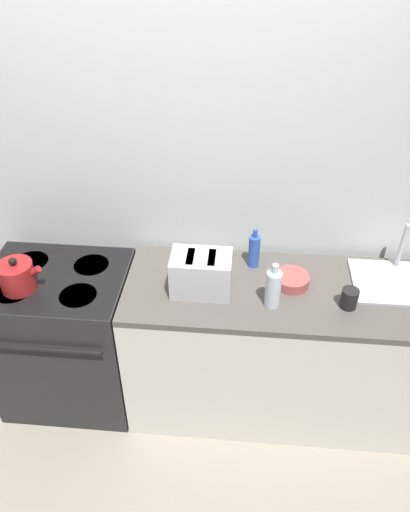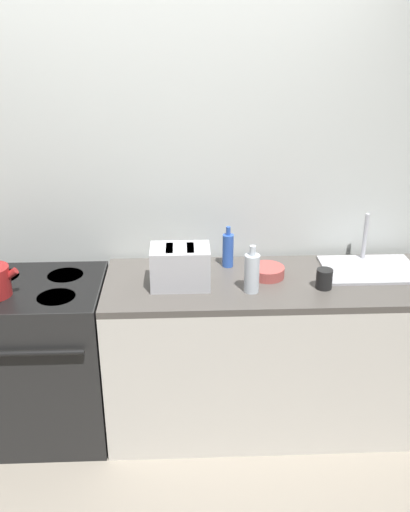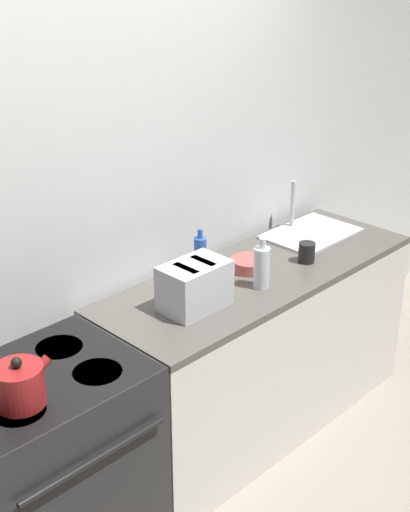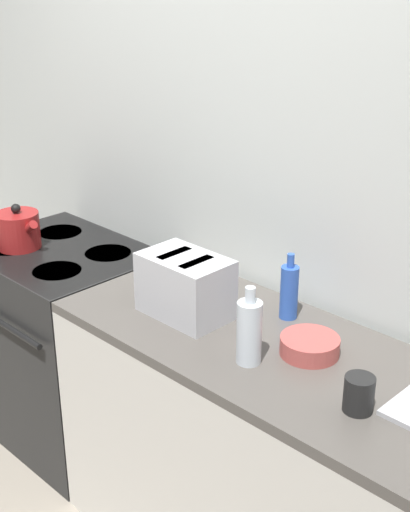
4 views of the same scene
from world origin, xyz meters
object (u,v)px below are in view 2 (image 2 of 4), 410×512
at_px(stove, 38,358).
at_px(toaster, 180,267).
at_px(bottle_clear, 252,273).
at_px(cup_black, 324,279).
at_px(bowl, 267,272).
at_px(bottle_blue, 228,250).

distance_m(stove, toaster, 0.97).
distance_m(bottle_clear, cup_black, 0.38).
height_order(stove, bowl, bowl).
distance_m(toaster, bowl, 0.48).
bearing_deg(bowl, cup_black, -28.23).
relative_size(toaster, cup_black, 2.92).
relative_size(stove, cup_black, 8.75).
bearing_deg(cup_black, bowl, 151.77).
relative_size(stove, bottle_clear, 3.64).
xyz_separation_m(stove, bottle_blue, (1.06, 0.20, 0.54)).
bearing_deg(bottle_clear, stove, 174.72).
bearing_deg(toaster, stove, 178.16).
bearing_deg(cup_black, bottle_blue, 148.32).
bearing_deg(bowl, bottle_clear, -122.02).
xyz_separation_m(bottle_clear, bowl, (0.10, 0.17, -0.08)).
xyz_separation_m(cup_black, bowl, (-0.27, 0.15, -0.02)).
distance_m(bottle_blue, bowl, 0.26).
height_order(stove, bottle_blue, bottle_blue).
xyz_separation_m(stove, toaster, (0.79, -0.03, 0.55)).
height_order(toaster, bottle_clear, bottle_clear).
relative_size(cup_black, bowl, 0.56).
distance_m(bottle_clear, bottle_blue, 0.33).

